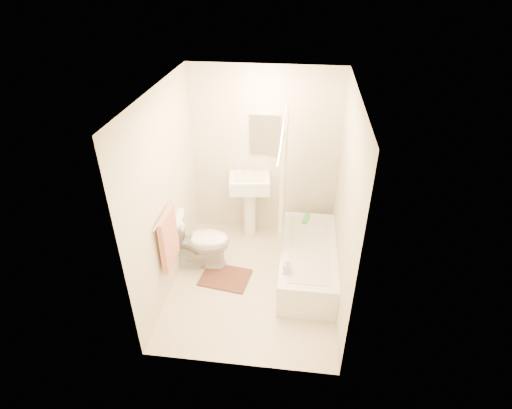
# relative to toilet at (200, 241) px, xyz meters

# --- Properties ---
(floor) EXTENTS (2.40, 2.40, 0.00)m
(floor) POSITION_rel_toilet_xyz_m (0.73, -0.27, -0.38)
(floor) COLOR beige
(floor) RESTS_ON ground
(ceiling) EXTENTS (2.40, 2.40, 0.00)m
(ceiling) POSITION_rel_toilet_xyz_m (0.73, -0.27, 2.02)
(ceiling) COLOR white
(ceiling) RESTS_ON ground
(wall_back) EXTENTS (2.00, 0.02, 2.40)m
(wall_back) POSITION_rel_toilet_xyz_m (0.73, 0.93, 0.82)
(wall_back) COLOR beige
(wall_back) RESTS_ON ground
(wall_left) EXTENTS (0.02, 2.40, 2.40)m
(wall_left) POSITION_rel_toilet_xyz_m (-0.27, -0.27, 0.82)
(wall_left) COLOR beige
(wall_left) RESTS_ON ground
(wall_right) EXTENTS (0.02, 2.40, 2.40)m
(wall_right) POSITION_rel_toilet_xyz_m (1.73, -0.27, 0.82)
(wall_right) COLOR beige
(wall_right) RESTS_ON ground
(mirror) EXTENTS (0.40, 0.03, 0.55)m
(mirror) POSITION_rel_toilet_xyz_m (0.73, 0.91, 1.12)
(mirror) COLOR white
(mirror) RESTS_ON wall_back
(curtain_rod) EXTENTS (0.03, 1.70, 0.03)m
(curtain_rod) POSITION_rel_toilet_xyz_m (1.03, -0.17, 1.62)
(curtain_rod) COLOR silver
(curtain_rod) RESTS_ON wall_back
(shower_curtain) EXTENTS (0.04, 0.80, 1.55)m
(shower_curtain) POSITION_rel_toilet_xyz_m (1.03, 0.23, 0.84)
(shower_curtain) COLOR silver
(shower_curtain) RESTS_ON curtain_rod
(towel_bar) EXTENTS (0.02, 0.60, 0.02)m
(towel_bar) POSITION_rel_toilet_xyz_m (-0.23, -0.52, 0.72)
(towel_bar) COLOR silver
(towel_bar) RESTS_ON wall_left
(towel) EXTENTS (0.06, 0.45, 0.66)m
(towel) POSITION_rel_toilet_xyz_m (-0.20, -0.52, 0.40)
(towel) COLOR #CC7266
(towel) RESTS_ON towel_bar
(toilet_paper) EXTENTS (0.11, 0.12, 0.12)m
(toilet_paper) POSITION_rel_toilet_xyz_m (-0.20, -0.15, 0.32)
(toilet_paper) COLOR white
(toilet_paper) RESTS_ON wall_left
(toilet) EXTENTS (0.81, 0.51, 0.76)m
(toilet) POSITION_rel_toilet_xyz_m (0.00, 0.00, 0.00)
(toilet) COLOR white
(toilet) RESTS_ON floor
(sink) EXTENTS (0.60, 0.51, 1.06)m
(sink) POSITION_rel_toilet_xyz_m (0.55, 0.75, 0.15)
(sink) COLOR white
(sink) RESTS_ON floor
(bathtub) EXTENTS (0.68, 1.55, 0.44)m
(bathtub) POSITION_rel_toilet_xyz_m (1.39, -0.03, -0.16)
(bathtub) COLOR white
(bathtub) RESTS_ON floor
(bath_mat) EXTENTS (0.66, 0.54, 0.02)m
(bath_mat) POSITION_rel_toilet_xyz_m (0.36, -0.23, -0.37)
(bath_mat) COLOR #502A20
(bath_mat) RESTS_ON floor
(soap_bottle) EXTENTS (0.09, 0.09, 0.19)m
(soap_bottle) POSITION_rel_toilet_xyz_m (1.15, -0.52, 0.15)
(soap_bottle) COLOR silver
(soap_bottle) RESTS_ON bathtub
(scrub_brush) EXTENTS (0.11, 0.23, 0.04)m
(scrub_brush) POSITION_rel_toilet_xyz_m (1.34, 0.57, 0.08)
(scrub_brush) COLOR #4BBF57
(scrub_brush) RESTS_ON bathtub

